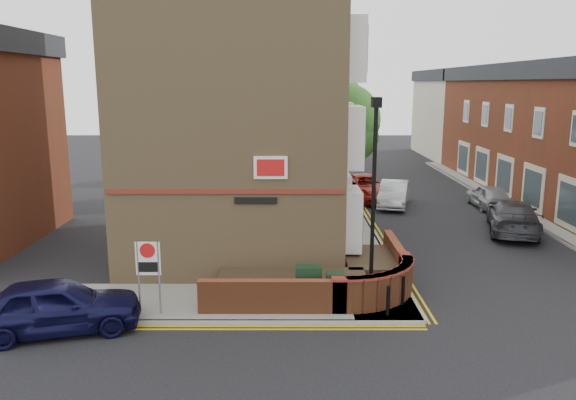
{
  "coord_description": "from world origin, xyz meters",
  "views": [
    {
      "loc": [
        -0.92,
        -15.07,
        6.81
      ],
      "look_at": [
        -0.94,
        4.0,
        2.83
      ],
      "focal_mm": 35.0,
      "sensor_mm": 36.0,
      "label": 1
    }
  ],
  "objects_px": {
    "navy_hatchback": "(56,306)",
    "silver_car_near": "(394,194)",
    "zone_sign": "(148,264)",
    "lamppost": "(373,202)",
    "utility_cabinet_large": "(309,285)"
  },
  "relations": [
    {
      "from": "lamppost",
      "to": "navy_hatchback",
      "type": "relative_size",
      "value": 1.39
    },
    {
      "from": "navy_hatchback",
      "to": "silver_car_near",
      "type": "distance_m",
      "value": 20.49
    },
    {
      "from": "lamppost",
      "to": "utility_cabinet_large",
      "type": "distance_m",
      "value": 3.24
    },
    {
      "from": "zone_sign",
      "to": "navy_hatchback",
      "type": "distance_m",
      "value": 2.7
    },
    {
      "from": "utility_cabinet_large",
      "to": "navy_hatchback",
      "type": "xyz_separation_m",
      "value": [
        -7.06,
        -1.8,
        0.05
      ]
    },
    {
      "from": "silver_car_near",
      "to": "zone_sign",
      "type": "bearing_deg",
      "value": -108.64
    },
    {
      "from": "silver_car_near",
      "to": "navy_hatchback",
      "type": "bearing_deg",
      "value": -112.64
    },
    {
      "from": "lamppost",
      "to": "zone_sign",
      "type": "bearing_deg",
      "value": -173.93
    },
    {
      "from": "utility_cabinet_large",
      "to": "silver_car_near",
      "type": "height_order",
      "value": "silver_car_near"
    },
    {
      "from": "navy_hatchback",
      "to": "zone_sign",
      "type": "bearing_deg",
      "value": -82.79
    },
    {
      "from": "silver_car_near",
      "to": "lamppost",
      "type": "bearing_deg",
      "value": -88.62
    },
    {
      "from": "utility_cabinet_large",
      "to": "zone_sign",
      "type": "height_order",
      "value": "zone_sign"
    },
    {
      "from": "lamppost",
      "to": "silver_car_near",
      "type": "distance_m",
      "value": 15.26
    },
    {
      "from": "zone_sign",
      "to": "silver_car_near",
      "type": "relative_size",
      "value": 0.52
    },
    {
      "from": "zone_sign",
      "to": "navy_hatchback",
      "type": "bearing_deg",
      "value": -157.06
    }
  ]
}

